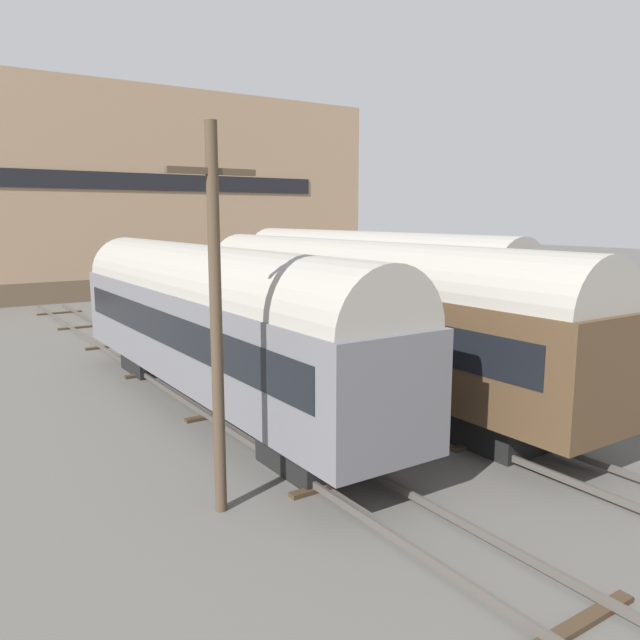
{
  "coord_description": "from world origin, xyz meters",
  "views": [
    {
      "loc": [
        -12.61,
        -13.8,
        6.01
      ],
      "look_at": [
        0.0,
        5.09,
        2.2
      ],
      "focal_mm": 35.0,
      "sensor_mm": 36.0,
      "label": 1
    }
  ],
  "objects_px": {
    "train_car_brown": "(360,307)",
    "utility_pole": "(216,317)",
    "train_car_green": "(364,281)",
    "train_car_grey": "(211,317)",
    "person_worker": "(389,411)",
    "bench": "(476,322)"
  },
  "relations": [
    {
      "from": "train_car_brown",
      "to": "utility_pole",
      "type": "relative_size",
      "value": 2.34
    },
    {
      "from": "train_car_green",
      "to": "train_car_grey",
      "type": "distance_m",
      "value": 10.83
    },
    {
      "from": "person_worker",
      "to": "train_car_grey",
      "type": "bearing_deg",
      "value": 110.72
    },
    {
      "from": "train_car_green",
      "to": "bench",
      "type": "relative_size",
      "value": 12.81
    },
    {
      "from": "train_car_grey",
      "to": "bench",
      "type": "height_order",
      "value": "train_car_grey"
    },
    {
      "from": "train_car_grey",
      "to": "person_worker",
      "type": "height_order",
      "value": "train_car_grey"
    },
    {
      "from": "train_car_green",
      "to": "person_worker",
      "type": "distance_m",
      "value": 13.22
    },
    {
      "from": "bench",
      "to": "person_worker",
      "type": "relative_size",
      "value": 0.8
    },
    {
      "from": "train_car_green",
      "to": "person_worker",
      "type": "relative_size",
      "value": 10.24
    },
    {
      "from": "utility_pole",
      "to": "train_car_grey",
      "type": "bearing_deg",
      "value": 67.09
    },
    {
      "from": "train_car_grey",
      "to": "train_car_brown",
      "type": "bearing_deg",
      "value": -14.23
    },
    {
      "from": "train_car_brown",
      "to": "utility_pole",
      "type": "bearing_deg",
      "value": -145.12
    },
    {
      "from": "train_car_brown",
      "to": "bench",
      "type": "relative_size",
      "value": 12.99
    },
    {
      "from": "train_car_green",
      "to": "train_car_grey",
      "type": "height_order",
      "value": "train_car_green"
    },
    {
      "from": "train_car_green",
      "to": "bench",
      "type": "distance_m",
      "value": 5.31
    },
    {
      "from": "train_car_green",
      "to": "train_car_grey",
      "type": "bearing_deg",
      "value": -153.63
    },
    {
      "from": "train_car_green",
      "to": "utility_pole",
      "type": "distance_m",
      "value": 16.89
    },
    {
      "from": "bench",
      "to": "person_worker",
      "type": "height_order",
      "value": "bench"
    },
    {
      "from": "train_car_green",
      "to": "bench",
      "type": "bearing_deg",
      "value": -57.41
    },
    {
      "from": "train_car_grey",
      "to": "train_car_brown",
      "type": "xyz_separation_m",
      "value": [
        4.85,
        -1.23,
        0.06
      ]
    },
    {
      "from": "train_car_brown",
      "to": "bench",
      "type": "xyz_separation_m",
      "value": [
        7.59,
        1.75,
        -1.46
      ]
    },
    {
      "from": "bench",
      "to": "train_car_green",
      "type": "bearing_deg",
      "value": 122.59
    }
  ]
}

